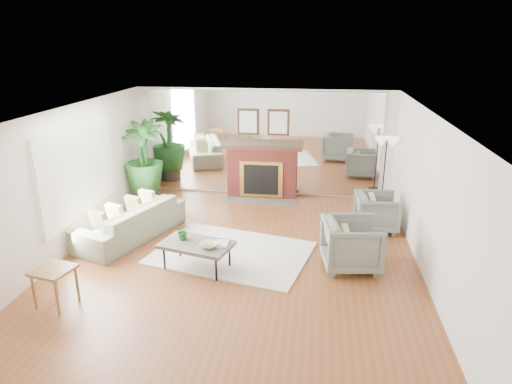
# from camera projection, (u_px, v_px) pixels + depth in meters

# --- Properties ---
(ground) EXTENTS (7.00, 7.00, 0.00)m
(ground) POSITION_uv_depth(u_px,v_px,m) (239.00, 259.00, 7.81)
(ground) COLOR brown
(ground) RESTS_ON ground
(wall_left) EXTENTS (0.02, 7.00, 2.50)m
(wall_left) POSITION_uv_depth(u_px,v_px,m) (66.00, 182.00, 7.79)
(wall_left) COLOR silver
(wall_left) RESTS_ON ground
(wall_right) EXTENTS (0.02, 7.00, 2.50)m
(wall_right) POSITION_uv_depth(u_px,v_px,m) (429.00, 198.00, 7.02)
(wall_right) COLOR silver
(wall_right) RESTS_ON ground
(wall_back) EXTENTS (6.00, 0.02, 2.50)m
(wall_back) POSITION_uv_depth(u_px,v_px,m) (263.00, 143.00, 10.68)
(wall_back) COLOR silver
(wall_back) RESTS_ON ground
(mirror_panel) EXTENTS (5.40, 0.04, 2.40)m
(mirror_panel) POSITION_uv_depth(u_px,v_px,m) (263.00, 143.00, 10.66)
(mirror_panel) COLOR silver
(mirror_panel) RESTS_ON wall_back
(window_panel) EXTENTS (0.04, 2.40, 1.50)m
(window_panel) POSITION_uv_depth(u_px,v_px,m) (78.00, 170.00, 8.13)
(window_panel) COLOR #B2E09E
(window_panel) RESTS_ON wall_left
(fireplace) EXTENTS (1.85, 0.83, 2.05)m
(fireplace) POSITION_uv_depth(u_px,v_px,m) (262.00, 170.00, 10.66)
(fireplace) COLOR maroon
(fireplace) RESTS_ON ground
(area_rug) EXTENTS (2.97, 2.41, 0.03)m
(area_rug) POSITION_uv_depth(u_px,v_px,m) (232.00, 253.00, 7.99)
(area_rug) COLOR white
(area_rug) RESTS_ON ground
(coffee_table) EXTENTS (1.27, 0.93, 0.45)m
(coffee_table) POSITION_uv_depth(u_px,v_px,m) (196.00, 245.00, 7.35)
(coffee_table) COLOR #594E46
(coffee_table) RESTS_ON ground
(sofa) EXTENTS (1.58, 2.41, 0.66)m
(sofa) POSITION_uv_depth(u_px,v_px,m) (131.00, 221.00, 8.54)
(sofa) COLOR slate
(sofa) RESTS_ON ground
(armchair_back) EXTENTS (0.85, 0.83, 0.73)m
(armchair_back) POSITION_uv_depth(u_px,v_px,m) (377.00, 212.00, 8.89)
(armchair_back) COLOR slate
(armchair_back) RESTS_ON ground
(armchair_front) EXTENTS (1.02, 1.00, 0.82)m
(armchair_front) POSITION_uv_depth(u_px,v_px,m) (352.00, 244.00, 7.40)
(armchair_front) COLOR slate
(armchair_front) RESTS_ON ground
(side_table) EXTENTS (0.59, 0.59, 0.56)m
(side_table) POSITION_uv_depth(u_px,v_px,m) (54.00, 275.00, 6.32)
(side_table) COLOR brown
(side_table) RESTS_ON ground
(potted_ficus) EXTENTS (0.96, 0.96, 1.87)m
(potted_ficus) POSITION_uv_depth(u_px,v_px,m) (144.00, 159.00, 10.23)
(potted_ficus) COLOR black
(potted_ficus) RESTS_ON ground
(floor_lamp) EXTENTS (0.53, 0.29, 1.62)m
(floor_lamp) POSITION_uv_depth(u_px,v_px,m) (386.00, 148.00, 9.61)
(floor_lamp) COLOR black
(floor_lamp) RESTS_ON ground
(tabletop_plant) EXTENTS (0.29, 0.27, 0.27)m
(tabletop_plant) POSITION_uv_depth(u_px,v_px,m) (183.00, 231.00, 7.44)
(tabletop_plant) COLOR #2A6927
(tabletop_plant) RESTS_ON coffee_table
(fruit_bowl) EXTENTS (0.35, 0.35, 0.07)m
(fruit_bowl) POSITION_uv_depth(u_px,v_px,m) (209.00, 245.00, 7.19)
(fruit_bowl) COLOR brown
(fruit_bowl) RESTS_ON coffee_table
(book) EXTENTS (0.23, 0.30, 0.02)m
(book) POSITION_uv_depth(u_px,v_px,m) (215.00, 244.00, 7.30)
(book) COLOR brown
(book) RESTS_ON coffee_table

